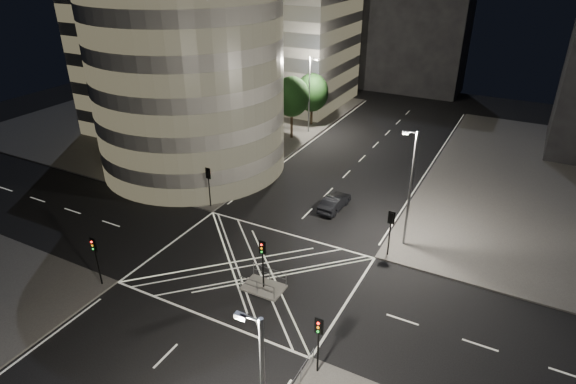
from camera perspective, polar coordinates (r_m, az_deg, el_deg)
The scene contains 22 objects.
ground at distance 38.07m, azimuth -4.38°, elevation -9.19°, with size 120.00×120.00×0.00m, color black.
sidewalk_far_left at distance 73.34m, azimuth -12.66°, elevation 8.66°, with size 42.00×42.00×0.15m, color #4E4B49.
central_island at distance 36.16m, azimuth -2.91°, elevation -11.23°, with size 3.00×2.00×0.15m, color slate.
office_tower_curved at distance 59.00m, azimuth -12.73°, elevation 16.90°, with size 30.00×29.00×27.20m.
office_block_rear at distance 78.86m, azimuth -2.06°, elevation 18.84°, with size 24.00×16.00×22.00m, color gray.
building_far_end at distance 87.29m, azimuth 14.40°, elevation 17.44°, with size 18.00×8.00×18.00m, color black.
tree_a at distance 47.49m, azimuth -9.67°, elevation 5.14°, with size 4.64×4.64×7.55m.
tree_b at distance 52.02m, azimuth -5.72°, elevation 7.42°, with size 5.24×5.24×7.95m.
tree_c at distance 56.84m, azimuth -2.39°, elevation 9.25°, with size 3.74×3.74×7.09m.
tree_d at distance 61.72m, azimuth 0.44°, elevation 11.22°, with size 4.45×4.45×8.01m.
tree_e at distance 67.15m, azimuth 2.85°, elevation 11.69°, with size 4.55×4.55×7.13m.
traffic_signal_fl at distance 45.78m, azimuth -9.39°, elevation 1.41°, with size 0.55×0.22×4.00m.
traffic_signal_nl at distance 37.38m, azimuth -21.87°, elevation -6.69°, with size 0.55×0.22×4.00m.
traffic_signal_fr at distance 38.77m, azimuth 12.07°, elevation -3.88°, with size 0.55×0.22×4.00m.
traffic_signal_nr at distance 28.37m, azimuth 3.65°, elevation -16.60°, with size 0.55×0.22×4.00m.
traffic_signal_island at distance 34.47m, azimuth -3.02°, elevation -7.53°, with size 0.55×0.22×4.00m.
street_lamp_left_near at distance 48.97m, azimuth -6.61°, elevation 6.68°, with size 1.25×0.25×10.00m.
street_lamp_left_far at distance 63.86m, azimuth 2.58°, elevation 11.70°, with size 1.25×0.25×10.00m.
street_lamp_right_far at distance 39.31m, azimuth 14.25°, elevation 0.68°, with size 1.25×0.25×10.00m.
railing_island_south at distance 35.17m, azimuth -3.69°, elevation -11.23°, with size 2.80×0.06×1.10m, color slate.
railing_island_north at distance 36.39m, azimuth -2.21°, elevation -9.69°, with size 2.80×0.06×1.10m, color slate.
sedan at distance 46.04m, azimuth 5.53°, elevation -1.23°, with size 1.55×4.45×1.47m, color black.
Camera 1 is at (16.83, -25.69, 22.49)m, focal length 30.00 mm.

